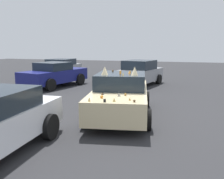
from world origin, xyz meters
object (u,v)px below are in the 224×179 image
object	(u,v)px
parked_sedan_near_right	(54,74)
art_car_decorated	(120,95)
parked_sedan_row_back_far	(137,74)
parked_sedan_near_left	(60,68)

from	to	relation	value
parked_sedan_near_right	art_car_decorated	bearing A→B (deg)	-119.22
art_car_decorated	parked_sedan_near_right	world-z (taller)	art_car_decorated
parked_sedan_row_back_far	parked_sedan_near_left	size ratio (longest dim) A/B	1.16
parked_sedan_near_right	parked_sedan_row_back_far	bearing A→B (deg)	-56.30
art_car_decorated	parked_sedan_row_back_far	world-z (taller)	art_car_decorated
parked_sedan_near_right	parked_sedan_row_back_far	world-z (taller)	parked_sedan_row_back_far
art_car_decorated	parked_sedan_near_right	xyz separation A→B (m)	(4.76, 5.39, -0.00)
parked_sedan_near_right	parked_sedan_near_left	distance (m)	4.10
art_car_decorated	parked_sedan_near_left	bearing A→B (deg)	-150.68
parked_sedan_near_right	parked_sedan_near_left	world-z (taller)	parked_sedan_near_right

